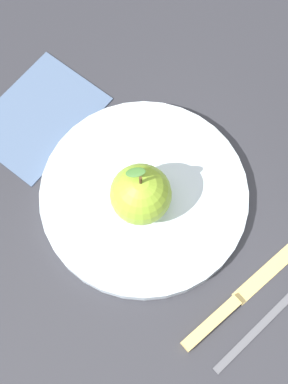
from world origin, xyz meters
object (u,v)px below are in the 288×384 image
(dinner_plate, at_px, (144,195))
(linen_napkin, at_px, (39,116))
(knife, at_px, (235,301))
(apple, at_px, (141,194))

(dinner_plate, distance_m, linen_napkin, 0.19)
(dinner_plate, bearing_deg, linen_napkin, 16.41)
(linen_napkin, bearing_deg, knife, -169.00)
(dinner_plate, height_order, knife, dinner_plate)
(dinner_plate, height_order, apple, apple)
(dinner_plate, height_order, linen_napkin, dinner_plate)
(dinner_plate, distance_m, apple, 0.05)
(dinner_plate, xyz_separation_m, linen_napkin, (0.18, 0.05, -0.01))
(apple, bearing_deg, knife, -170.24)
(knife, xyz_separation_m, linen_napkin, (0.35, 0.07, -0.00))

